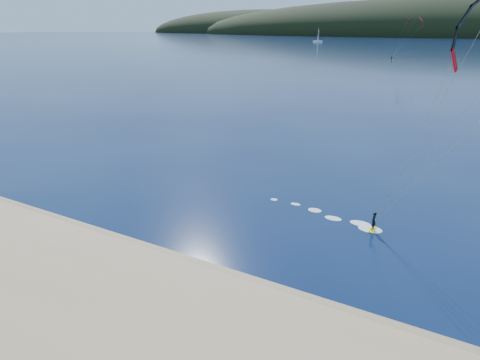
# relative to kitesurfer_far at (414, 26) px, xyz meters

# --- Properties ---
(ground) EXTENTS (1800.00, 1800.00, 0.00)m
(ground) POSITION_rel_kitesurfer_far_xyz_m (10.06, -194.96, -15.55)
(ground) COLOR #08153B
(ground) RESTS_ON ground
(wet_sand) EXTENTS (220.00, 2.50, 0.10)m
(wet_sand) POSITION_rel_kitesurfer_far_xyz_m (10.06, -190.46, -15.50)
(wet_sand) COLOR #917354
(wet_sand) RESTS_ON ground
(headland) EXTENTS (1200.00, 310.00, 140.00)m
(headland) POSITION_rel_kitesurfer_far_xyz_m (10.69, 550.32, -15.55)
(headland) COLOR black
(headland) RESTS_ON ground
(kitesurfer_far) EXTENTS (13.45, 7.34, 18.29)m
(kitesurfer_far) POSITION_rel_kitesurfer_far_xyz_m (0.00, 0.00, 0.00)
(kitesurfer_far) COLOR yellow
(kitesurfer_far) RESTS_ON ground
(sailboat) EXTENTS (9.55, 6.07, 13.31)m
(sailboat) POSITION_rel_kitesurfer_far_xyz_m (-113.40, 199.71, -14.57)
(sailboat) COLOR white
(sailboat) RESTS_ON ground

